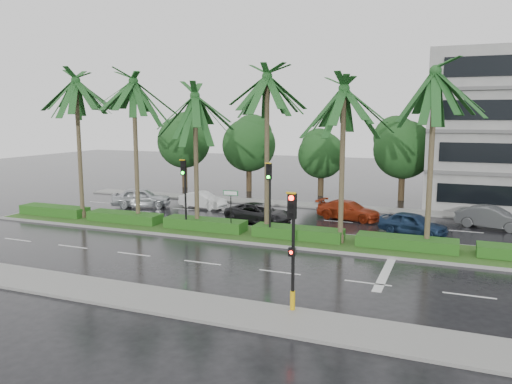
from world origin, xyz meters
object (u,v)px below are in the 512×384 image
at_px(street_sign, 231,201).
at_px(car_blue, 413,224).
at_px(car_red, 349,210).
at_px(car_silver, 142,197).
at_px(car_darkgrey, 259,213).
at_px(signal_near, 292,246).
at_px(signal_median_left, 184,184).
at_px(car_grey, 492,218).
at_px(car_white, 203,200).

bearing_deg(street_sign, car_blue, 23.54).
bearing_deg(car_blue, car_red, 75.40).
bearing_deg(car_silver, car_darkgrey, -124.24).
xyz_separation_m(street_sign, car_red, (5.50, 7.46, -1.48)).
xyz_separation_m(signal_near, street_sign, (-7.00, 9.87, -0.38)).
xyz_separation_m(car_silver, car_blue, (20.50, -1.67, -0.08)).
relative_size(car_silver, car_blue, 1.12).
bearing_deg(signal_median_left, signal_near, -44.09).
relative_size(signal_median_left, car_blue, 1.08).
height_order(signal_near, car_red, signal_near).
height_order(car_darkgrey, car_grey, car_grey).
distance_m(signal_near, car_white, 21.66).
xyz_separation_m(car_silver, car_darkgrey, (10.68, -1.93, -0.12)).
bearing_deg(signal_near, car_darkgrey, 116.03).
relative_size(signal_near, car_silver, 0.97).
distance_m(street_sign, car_red, 9.39).
height_order(car_red, car_grey, car_grey).
xyz_separation_m(street_sign, car_grey, (14.50, 8.06, -1.42)).
bearing_deg(signal_near, street_sign, 125.34).
height_order(signal_median_left, car_silver, signal_median_left).
relative_size(car_silver, car_grey, 1.06).
height_order(car_silver, car_grey, car_silver).
bearing_deg(car_white, signal_near, -134.61).
height_order(signal_near, car_silver, signal_near).
distance_m(car_white, car_blue, 16.16).
distance_m(car_white, car_grey, 20.37).
xyz_separation_m(signal_near, car_silver, (-17.50, 15.90, -1.73)).
bearing_deg(car_grey, car_blue, 146.13).
relative_size(street_sign, car_blue, 0.65).
relative_size(car_darkgrey, car_red, 1.05).
bearing_deg(car_silver, car_grey, -109.34).
distance_m(street_sign, car_silver, 12.18).
distance_m(signal_near, car_blue, 14.65).
relative_size(car_silver, car_red, 1.01).
xyz_separation_m(signal_median_left, car_grey, (17.50, 8.25, -2.29)).
distance_m(signal_median_left, car_red, 11.67).
height_order(car_darkgrey, car_blue, car_blue).
xyz_separation_m(signal_near, car_grey, (7.50, 17.94, -1.80)).
xyz_separation_m(car_white, car_darkgrey, (6.04, -3.36, 0.02)).
distance_m(car_red, car_grey, 9.02).
height_order(car_silver, car_white, car_silver).
distance_m(street_sign, car_grey, 16.65).
bearing_deg(car_darkgrey, signal_near, -140.59).
height_order(signal_near, car_grey, signal_near).
height_order(car_white, car_grey, car_grey).
bearing_deg(street_sign, car_grey, 29.08).
bearing_deg(car_grey, street_sign, 135.72).
bearing_deg(signal_median_left, car_grey, 25.23).
xyz_separation_m(car_white, car_red, (11.36, 0.00, 0.01)).
relative_size(car_silver, car_white, 1.17).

